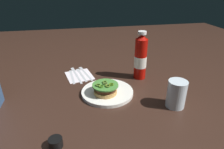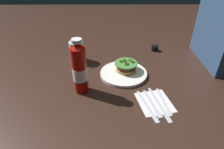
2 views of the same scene
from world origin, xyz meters
The scene contains 11 objects.
ground_plane centered at (0.00, 0.00, 0.00)m, with size 3.00×3.00×0.00m, color #311E16.
dinner_plate centered at (0.05, 0.02, 0.01)m, with size 0.25×0.25×0.02m, color white.
burger_sandwich centered at (0.03, 0.04, 0.04)m, with size 0.12×0.12×0.05m.
ketchup_bottle centered at (0.18, -0.18, 0.12)m, with size 0.07×0.07×0.26m.
water_glass centered at (-0.11, -0.25, 0.06)m, with size 0.08×0.08×0.12m, color silver.
condiment_cup centered at (-0.24, 0.25, 0.02)m, with size 0.05×0.05×0.03m, color black.
napkin centered at (0.27, 0.15, 0.00)m, with size 0.16×0.14×0.00m, color white.
butter_knife centered at (0.30, 0.11, 0.00)m, with size 0.20×0.07×0.00m.
fork_utensil centered at (0.29, 0.14, 0.00)m, with size 0.18×0.06×0.00m.
steak_knife centered at (0.30, 0.16, 0.00)m, with size 0.22×0.06×0.00m.
spoon_utensil centered at (0.29, 0.19, 0.00)m, with size 0.18×0.04×0.00m.
Camera 2 is at (0.90, -0.05, 0.56)m, focal length 30.71 mm.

